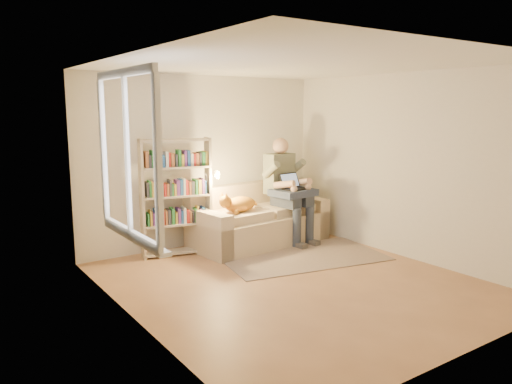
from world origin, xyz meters
TOP-DOWN VIEW (x-y plane):
  - floor at (0.00, 0.00)m, footprint 4.50×4.50m
  - ceiling at (0.00, 0.00)m, footprint 4.00×4.50m
  - wall_left at (-2.00, 0.00)m, footprint 0.02×4.50m
  - wall_right at (2.00, 0.00)m, footprint 0.02×4.50m
  - wall_back at (0.00, 2.25)m, footprint 4.00×0.02m
  - wall_front at (0.00, -2.25)m, footprint 4.00×0.02m
  - window at (-1.95, 0.20)m, footprint 0.12×1.52m
  - sofa at (0.68, 1.75)m, footprint 2.25×1.16m
  - person at (1.14, 1.62)m, footprint 0.52×0.78m
  - cat at (0.16, 1.56)m, footprint 0.78×0.32m
  - blanket at (1.23, 1.46)m, footprint 0.67×0.57m
  - laptop at (1.23, 1.47)m, footprint 0.39×0.36m
  - bookshelf at (-0.64, 1.90)m, footprint 1.11×0.53m
  - rug at (0.78, 0.78)m, footprint 2.50×1.77m

SIDE VIEW (x-z plane):
  - floor at x=0.00m, z-range 0.00..0.00m
  - rug at x=0.78m, z-range 0.00..0.01m
  - sofa at x=0.68m, z-range -0.13..0.80m
  - cat at x=0.16m, z-range 0.57..0.86m
  - blanket at x=1.23m, z-range 0.76..0.86m
  - person at x=1.14m, z-range 0.09..1.74m
  - laptop at x=1.23m, z-range 0.78..1.07m
  - bookshelf at x=-0.64m, z-range 0.09..1.78m
  - wall_left at x=-2.00m, z-range 0.00..2.60m
  - wall_right at x=2.00m, z-range 0.00..2.60m
  - wall_back at x=0.00m, z-range 0.00..2.60m
  - wall_front at x=0.00m, z-range 0.00..2.60m
  - window at x=-1.95m, z-range 0.53..2.22m
  - ceiling at x=0.00m, z-range 2.59..2.61m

